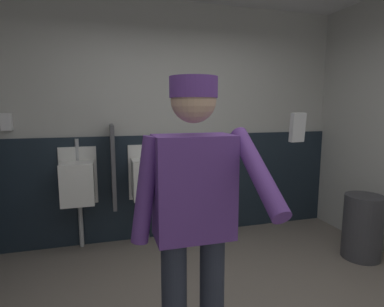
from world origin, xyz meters
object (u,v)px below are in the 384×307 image
(trash_bin, at_px, (362,227))
(soap_dispenser, at_px, (6,122))
(urinal_middle, at_px, (147,178))
(person, at_px, (194,211))
(urinal_left, at_px, (78,182))
(cell_phone, at_px, (298,127))
(urinal_right, at_px, (209,174))

(trash_bin, xyz_separation_m, soap_dispenser, (-3.54, 1.12, 1.10))
(urinal_middle, distance_m, person, 1.98)
(urinal_left, relative_size, trash_bin, 1.83)
(urinal_middle, bearing_deg, person, -90.34)
(urinal_left, distance_m, cell_phone, 2.76)
(person, height_order, cell_phone, person)
(soap_dispenser, bearing_deg, urinal_right, -3.15)
(urinal_right, bearing_deg, cell_phone, -101.42)
(urinal_middle, height_order, cell_phone, cell_phone)
(cell_phone, relative_size, soap_dispenser, 0.61)
(urinal_left, xyz_separation_m, urinal_middle, (0.75, 0.00, 0.00))
(trash_bin, bearing_deg, urinal_middle, 154.65)
(urinal_middle, height_order, soap_dispenser, soap_dispenser)
(cell_phone, bearing_deg, urinal_right, 70.39)
(urinal_left, distance_m, soap_dispenser, 0.95)
(urinal_right, bearing_deg, urinal_left, 180.00)
(urinal_middle, relative_size, urinal_right, 1.00)
(urinal_middle, bearing_deg, trash_bin, -25.35)
(urinal_left, relative_size, urinal_right, 1.00)
(cell_phone, height_order, soap_dispenser, cell_phone)
(urinal_left, xyz_separation_m, soap_dispenser, (-0.67, 0.12, 0.66))
(person, bearing_deg, urinal_right, 68.79)
(trash_bin, bearing_deg, person, -155.72)
(urinal_middle, bearing_deg, urinal_left, 180.00)
(soap_dispenser, bearing_deg, cell_phone, -57.09)
(urinal_middle, xyz_separation_m, soap_dispenser, (-1.42, 0.12, 0.66))
(urinal_left, bearing_deg, soap_dispenser, 169.89)
(urinal_left, height_order, trash_bin, urinal_left)
(person, relative_size, trash_bin, 2.56)
(urinal_right, height_order, person, person)
(urinal_middle, relative_size, person, 0.71)
(trash_bin, relative_size, soap_dispenser, 3.77)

